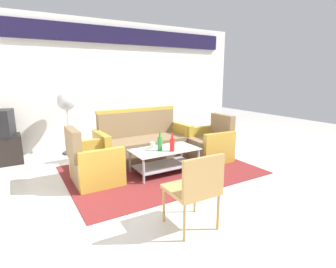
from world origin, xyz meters
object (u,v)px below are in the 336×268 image
object	(u,v)px
armchair_right	(210,145)
coffee_table	(165,157)
cup	(153,145)
couch	(144,144)
bottle_green	(160,143)
pedestal_fan	(67,105)
armchair_left	(94,164)
wicker_chair	(196,186)
bottle_red	(172,144)

from	to	relation	value
armchair_right	coffee_table	xyz separation A→B (m)	(-1.12, -0.18, -0.02)
armchair_right	cup	world-z (taller)	armchair_right
coffee_table	cup	bearing A→B (deg)	133.20
couch	cup	xyz separation A→B (m)	(-0.16, -0.67, 0.14)
coffee_table	bottle_green	xyz separation A→B (m)	(-0.10, -0.02, 0.26)
armchair_right	bottle_green	size ratio (longest dim) A/B	2.75
cup	pedestal_fan	world-z (taller)	pedestal_fan
armchair_right	coffee_table	size ratio (longest dim) A/B	0.77
coffee_table	cup	world-z (taller)	cup
cup	coffee_table	bearing A→B (deg)	-46.80
armchair_left	pedestal_fan	bearing A→B (deg)	-179.56
armchair_left	pedestal_fan	world-z (taller)	pedestal_fan
armchair_left	coffee_table	xyz separation A→B (m)	(1.12, -0.20, -0.02)
wicker_chair	bottle_red	bearing A→B (deg)	68.56
bottle_red	wicker_chair	xyz separation A→B (m)	(-0.61, -1.44, -0.03)
bottle_green	wicker_chair	world-z (taller)	wicker_chair
armchair_left	armchair_right	distance (m)	2.25
armchair_left	wicker_chair	size ratio (longest dim) A/B	1.01
armchair_left	coffee_table	world-z (taller)	armchair_left
cup	couch	bearing A→B (deg)	76.80
armchair_left	bottle_green	world-z (taller)	armchair_left
couch	wicker_chair	size ratio (longest dim) A/B	2.16
cup	wicker_chair	distance (m)	1.81
couch	bottle_red	size ratio (longest dim) A/B	6.19
armchair_left	cup	size ratio (longest dim) A/B	8.50
couch	wicker_chair	distance (m)	2.50
bottle_green	cup	size ratio (longest dim) A/B	3.09
bottle_red	cup	xyz separation A→B (m)	(-0.18, 0.31, -0.06)
bottle_red	couch	bearing A→B (deg)	91.54
armchair_right	wicker_chair	world-z (taller)	armchair_right
coffee_table	bottle_red	world-z (taller)	bottle_red
bottle_red	armchair_left	bearing A→B (deg)	162.68
couch	armchair_left	size ratio (longest dim) A/B	2.13
couch	armchair_right	world-z (taller)	couch
armchair_left	armchair_right	size ratio (longest dim) A/B	1.00
armchair_right	couch	bearing A→B (deg)	63.12
cup	pedestal_fan	bearing A→B (deg)	118.48
bottle_green	pedestal_fan	distance (m)	2.31
couch	wicker_chair	world-z (taller)	couch
pedestal_fan	couch	bearing A→B (deg)	-45.16
bottle_red	cup	bearing A→B (deg)	120.42
bottle_red	pedestal_fan	distance (m)	2.50
bottle_green	cup	xyz separation A→B (m)	(-0.04, 0.17, -0.07)
armchair_right	wicker_chair	bearing A→B (deg)	139.97
armchair_right	armchair_left	bearing A→B (deg)	92.80
coffee_table	bottle_green	bearing A→B (deg)	-166.11
armchair_left	cup	xyz separation A→B (m)	(0.98, -0.05, 0.17)
armchair_left	bottle_red	xyz separation A→B (m)	(1.17, -0.36, 0.23)
armchair_right	pedestal_fan	bearing A→B (deg)	54.73
bottle_red	pedestal_fan	world-z (taller)	pedestal_fan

